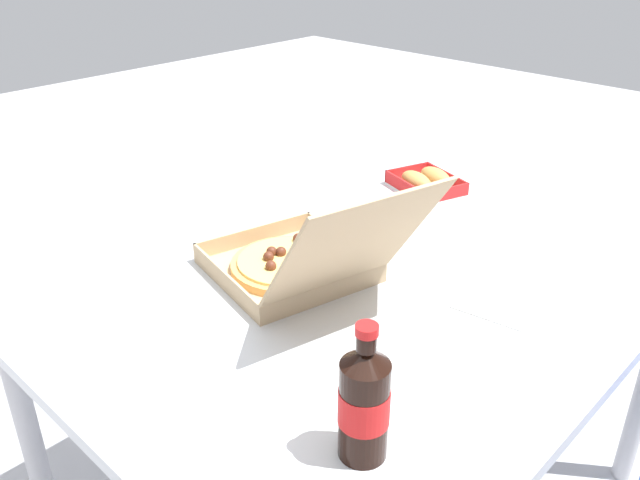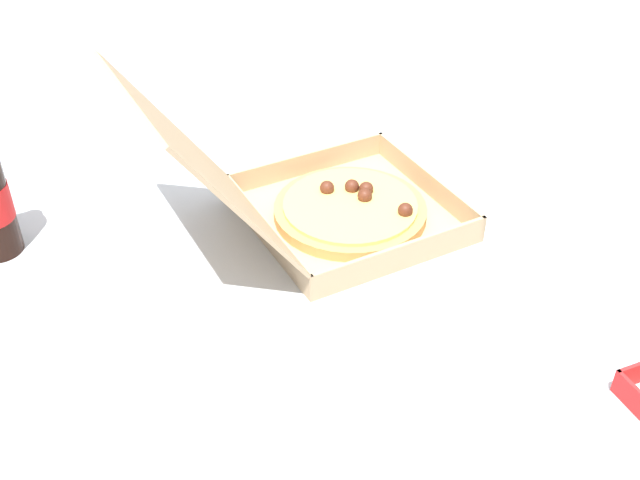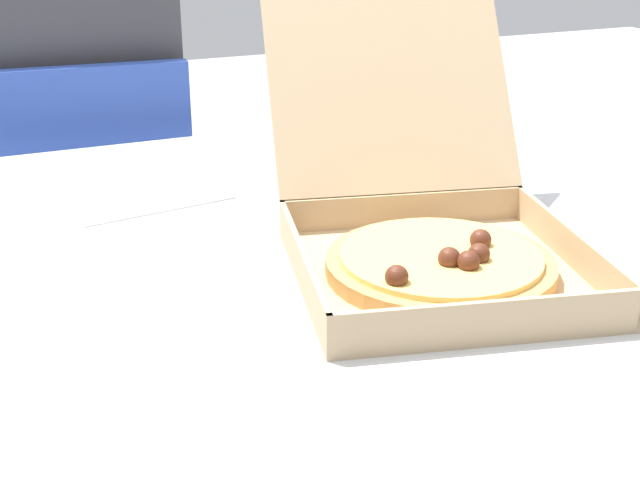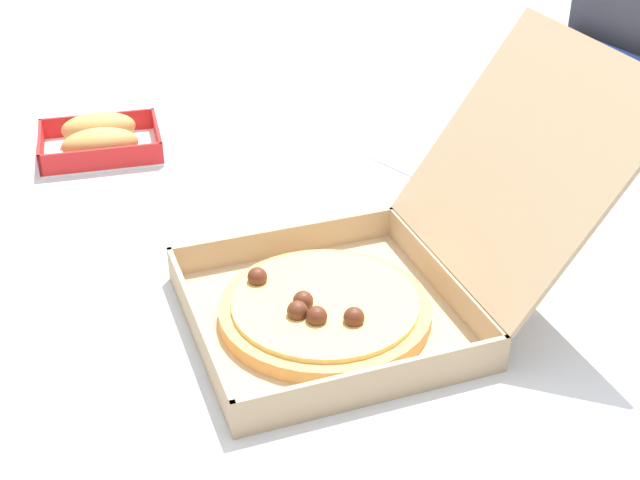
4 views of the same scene
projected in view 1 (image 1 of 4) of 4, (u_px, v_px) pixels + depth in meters
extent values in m
cube|color=silver|center=(363.00, 279.00, 1.43)|extent=(1.34, 1.09, 0.03)
cylinder|color=#B7B7BC|center=(368.00, 257.00, 2.27)|extent=(0.05, 0.05, 0.69)
cylinder|color=#B7B7BC|center=(31.00, 438.00, 1.50)|extent=(0.05, 0.05, 0.69)
cube|color=tan|center=(288.00, 270.00, 1.43)|extent=(0.37, 0.37, 0.01)
cube|color=tan|center=(255.00, 235.00, 1.53)|extent=(0.30, 0.07, 0.04)
cube|color=tan|center=(344.00, 243.00, 1.49)|extent=(0.07, 0.30, 0.04)
cube|color=tan|center=(225.00, 280.00, 1.35)|extent=(0.07, 0.30, 0.04)
cube|color=tan|center=(326.00, 291.00, 1.31)|extent=(0.30, 0.07, 0.04)
cube|color=tan|center=(354.00, 244.00, 1.18)|extent=(0.34, 0.24, 0.25)
cylinder|color=tan|center=(288.00, 265.00, 1.43)|extent=(0.25, 0.25, 0.02)
cylinder|color=#EAC666|center=(288.00, 260.00, 1.42)|extent=(0.22, 0.22, 0.01)
sphere|color=#562819|center=(269.00, 257.00, 1.42)|extent=(0.02, 0.02, 0.02)
sphere|color=#562819|center=(271.00, 266.00, 1.38)|extent=(0.02, 0.02, 0.02)
sphere|color=#562819|center=(298.00, 238.00, 1.49)|extent=(0.02, 0.02, 0.02)
sphere|color=#562819|center=(281.00, 252.00, 1.44)|extent=(0.02, 0.02, 0.02)
sphere|color=#562819|center=(272.00, 252.00, 1.44)|extent=(0.02, 0.02, 0.02)
cube|color=white|center=(425.00, 189.00, 1.84)|extent=(0.20, 0.23, 0.00)
cube|color=red|center=(407.00, 172.00, 1.90)|extent=(0.14, 0.05, 0.03)
cube|color=red|center=(446.00, 194.00, 1.76)|extent=(0.14, 0.05, 0.03)
cube|color=red|center=(447.00, 178.00, 1.86)|extent=(0.06, 0.18, 0.03)
cube|color=red|center=(404.00, 187.00, 1.80)|extent=(0.06, 0.18, 0.03)
ellipsoid|color=tan|center=(436.00, 177.00, 1.84)|extent=(0.09, 0.13, 0.05)
ellipsoid|color=tan|center=(416.00, 182.00, 1.81)|extent=(0.09, 0.13, 0.05)
cylinder|color=black|center=(364.00, 410.00, 0.92)|extent=(0.07, 0.07, 0.16)
cone|color=black|center=(366.00, 357.00, 0.88)|extent=(0.07, 0.07, 0.02)
cylinder|color=black|center=(366.00, 342.00, 0.87)|extent=(0.03, 0.03, 0.02)
cylinder|color=red|center=(367.00, 330.00, 0.86)|extent=(0.03, 0.03, 0.01)
cylinder|color=red|center=(364.00, 406.00, 0.92)|extent=(0.07, 0.07, 0.06)
cube|color=white|center=(504.00, 295.00, 1.34)|extent=(0.23, 0.18, 0.00)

